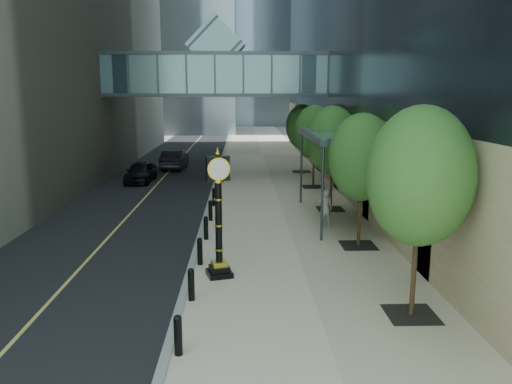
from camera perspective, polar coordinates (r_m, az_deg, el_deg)
ground at (r=11.82m, az=4.53°, el=-20.47°), size 320.00×320.00×0.00m
road at (r=50.71m, az=-8.30°, el=4.13°), size 8.00×180.00×0.02m
sidewalk at (r=50.42m, az=0.80°, el=4.23°), size 8.00×180.00×0.06m
curb at (r=50.40m, az=-3.76°, el=4.21°), size 0.25×180.00×0.07m
skywalk at (r=38.06m, az=-4.57°, el=13.49°), size 17.00×4.20×5.80m
entrance_canopy at (r=24.52m, az=9.31°, el=6.39°), size 3.00×8.00×4.38m
bollard_row at (r=19.89m, az=-6.06°, el=-5.46°), size 0.20×16.20×0.90m
street_trees at (r=25.72m, az=9.05°, el=5.70°), size 2.86×28.72×5.87m
street_clock at (r=16.79m, az=-4.29°, el=-3.57°), size 0.99×0.99×4.30m
pedestrian at (r=23.33m, az=7.92°, el=-1.85°), size 0.66×0.44×1.80m
car_near at (r=36.10m, az=-13.06°, el=2.27°), size 1.86×4.33×1.46m
car_far at (r=41.82m, az=-9.28°, el=3.69°), size 1.90×4.84×1.57m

